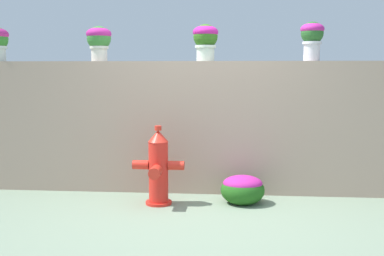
# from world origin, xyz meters

# --- Properties ---
(ground_plane) EXTENTS (24.00, 24.00, 0.00)m
(ground_plane) POSITION_xyz_m (0.00, 0.00, 0.00)
(ground_plane) COLOR gray
(stone_wall) EXTENTS (5.72, 0.34, 1.57)m
(stone_wall) POSITION_xyz_m (0.00, 1.07, 0.79)
(stone_wall) COLOR tan
(stone_wall) RESTS_ON ground
(potted_plant_1) EXTENTS (0.30, 0.30, 0.42)m
(potted_plant_1) POSITION_xyz_m (-1.28, 1.07, 1.84)
(potted_plant_1) COLOR beige
(potted_plant_1) RESTS_ON stone_wall
(potted_plant_2) EXTENTS (0.30, 0.30, 0.43)m
(potted_plant_2) POSITION_xyz_m (0.00, 1.07, 1.84)
(potted_plant_2) COLOR silver
(potted_plant_2) RESTS_ON stone_wall
(potted_plant_3) EXTENTS (0.28, 0.28, 0.46)m
(potted_plant_3) POSITION_xyz_m (1.24, 1.11, 1.86)
(potted_plant_3) COLOR silver
(potted_plant_3) RESTS_ON stone_wall
(fire_hydrant) EXTENTS (0.57, 0.45, 0.87)m
(fire_hydrant) POSITION_xyz_m (-0.47, 0.43, 0.40)
(fire_hydrant) COLOR red
(fire_hydrant) RESTS_ON ground
(flower_bush_left) EXTENTS (0.49, 0.44, 0.33)m
(flower_bush_left) POSITION_xyz_m (0.45, 0.54, 0.17)
(flower_bush_left) COLOR #225B19
(flower_bush_left) RESTS_ON ground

